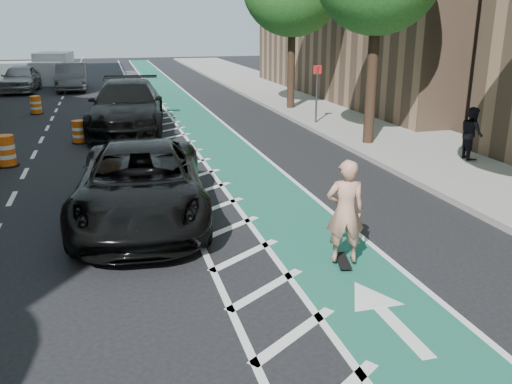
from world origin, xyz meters
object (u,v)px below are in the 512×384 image
object	(u,v)px
suv_near	(141,184)
skateboarder	(345,211)
suv_far	(127,106)
barrel_a	(6,152)

from	to	relation	value
suv_near	skateboarder	bearing A→B (deg)	-40.15
skateboarder	suv_near	world-z (taller)	skateboarder
suv_near	suv_far	bearing A→B (deg)	94.33
suv_near	suv_far	xyz separation A→B (m)	(0.19, 10.44, 0.17)
suv_far	barrel_a	xyz separation A→B (m)	(-3.80, -4.68, -0.54)
suv_far	barrel_a	bearing A→B (deg)	-122.86
skateboarder	suv_far	size ratio (longest dim) A/B	0.27
skateboarder	suv_near	distance (m)	4.69
skateboarder	suv_near	bearing A→B (deg)	-31.73
skateboarder	suv_near	size ratio (longest dim) A/B	0.32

